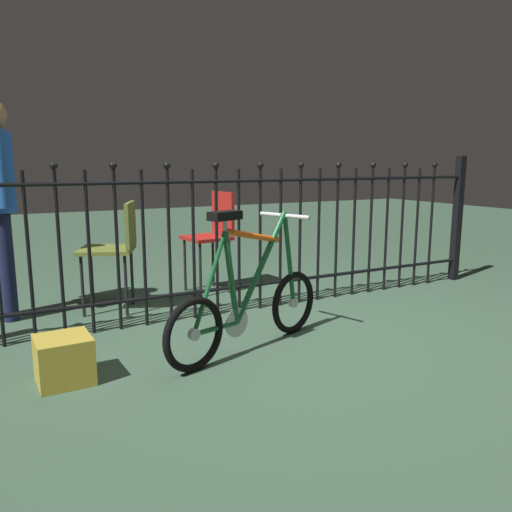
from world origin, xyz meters
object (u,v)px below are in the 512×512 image
Objects in this scene: chair_olive at (116,243)px; bicycle at (248,303)px; display_crate at (64,360)px; chair_red at (214,230)px.

bicycle is at bearing -67.91° from chair_olive.
bicycle is 1.09m from display_crate.
chair_olive is (-0.51, 1.26, 0.23)m from bicycle.
chair_olive is 1.40m from display_crate.
chair_red is 3.24× the size of display_crate.
bicycle is at bearing -105.24° from chair_red.
display_crate is at bearing 177.99° from bicycle.
chair_olive is at bearing 65.12° from display_crate.
chair_red is (0.40, 1.48, 0.25)m from bicycle.
bicycle is 4.53× the size of display_crate.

